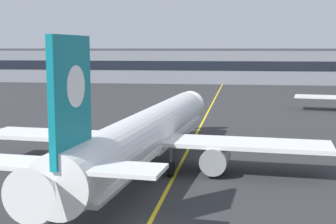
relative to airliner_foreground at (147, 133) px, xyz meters
The scene contains 3 objects.
taxiway_centreline 16.03m from the airliner_foreground, 79.21° to the left, with size 0.30×180.00×0.01m, color yellow.
airliner_foreground is the anchor object (origin of this frame).
terminal_building 107.92m from the airliner_foreground, 87.89° to the left, with size 151.62×12.40×10.80m.
Camera 1 is at (4.64, -26.52, 10.94)m, focal length 50.61 mm.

